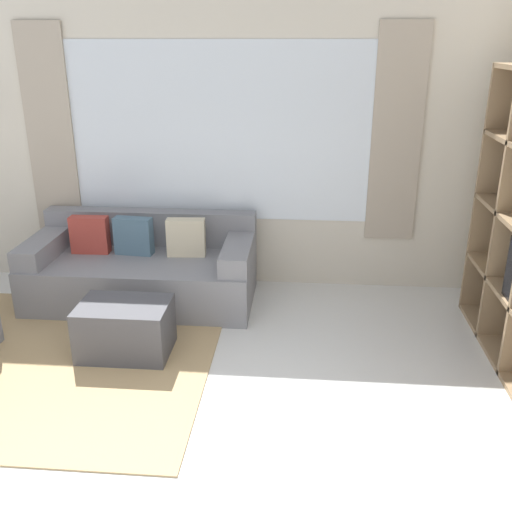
# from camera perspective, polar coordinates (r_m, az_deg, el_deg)

# --- Properties ---
(wall_back) EXTENTS (6.34, 0.11, 2.70)m
(wall_back) POSITION_cam_1_polar(r_m,az_deg,el_deg) (5.34, -3.62, 11.23)
(wall_back) COLOR beige
(wall_back) RESTS_ON ground_plane
(area_rug) EXTENTS (2.56, 2.22, 0.01)m
(area_rug) POSITION_cam_1_polar(r_m,az_deg,el_deg) (4.62, -20.74, -9.72)
(area_rug) COLOR tan
(area_rug) RESTS_ON ground_plane
(couch_main) EXTENTS (1.99, 0.95, 0.76)m
(couch_main) POSITION_cam_1_polar(r_m,az_deg,el_deg) (5.28, -11.20, -1.31)
(couch_main) COLOR gray
(couch_main) RESTS_ON ground_plane
(ottoman) EXTENTS (0.67, 0.47, 0.41)m
(ottoman) POSITION_cam_1_polar(r_m,az_deg,el_deg) (4.44, -12.93, -7.14)
(ottoman) COLOR #47474C
(ottoman) RESTS_ON ground_plane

